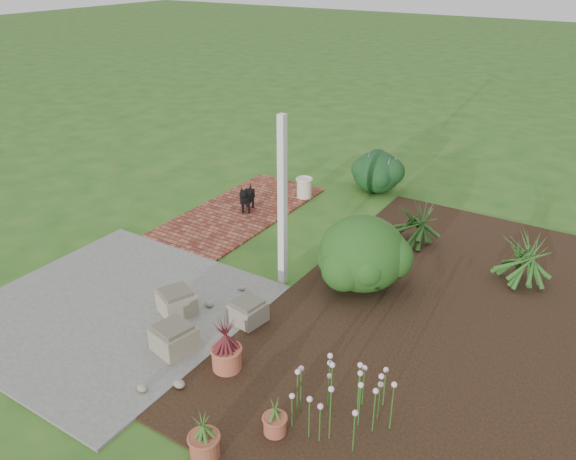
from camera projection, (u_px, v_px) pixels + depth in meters
The scene contains 18 objects.
ground at pixel (262, 279), 8.30m from camera, with size 80.00×80.00×0.00m, color #26591C.
concrete_patio at pixel (112, 309), 7.57m from camera, with size 3.50×3.50×0.04m, color #626260.
brick_path at pixel (241, 211), 10.44m from camera, with size 1.60×3.50×0.04m, color maroon.
garden_bed at pixel (437, 314), 7.47m from camera, with size 4.00×7.00×0.03m, color black.
veranda_post at pixel (282, 204), 7.68m from camera, with size 0.10×0.10×2.50m, color white.
stone_trough_near at pixel (174, 339), 6.71m from camera, with size 0.44×0.44×0.30m, color gray.
stone_trough_mid at pixel (248, 312), 7.24m from camera, with size 0.39×0.39×0.26m, color gray.
stone_trough_far at pixel (177, 303), 7.42m from camera, with size 0.43×0.43×0.29m, color gray.
black_dog at pixel (247, 197), 10.27m from camera, with size 0.30×0.55×0.49m.
cream_ceramic_urn at pixel (304, 188), 10.92m from camera, with size 0.29×0.29×0.38m, color beige.
evergreen_shrub at pixel (363, 251), 7.91m from camera, with size 1.25×1.25×1.06m, color #173D11.
agapanthus_clump_back at pixel (525, 256), 7.98m from camera, with size 0.98×0.98×0.88m, color #0F4415, non-canonical shape.
agapanthus_clump_front at pixel (416, 219), 9.09m from camera, with size 0.97×0.97×0.86m, color #144117, non-canonical shape.
pink_flower_patch at pixel (345, 393), 5.64m from camera, with size 1.04×1.04×0.67m, color #113D0F, non-canonical shape.
terracotta_pot_bronze at pixel (227, 358), 6.43m from camera, with size 0.34×0.34×0.27m, color #B5593D.
terracotta_pot_small_left at pixel (275, 425), 5.58m from camera, with size 0.23×0.23×0.19m, color #A75038.
terracotta_pot_small_right at pixel (205, 446), 5.30m from camera, with size 0.28×0.28×0.24m, color #9B4D34.
purple_flowering_bush at pixel (377, 171), 11.24m from camera, with size 0.98×0.98×0.83m, color black.
Camera 1 is at (4.15, -5.80, 4.34)m, focal length 35.00 mm.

